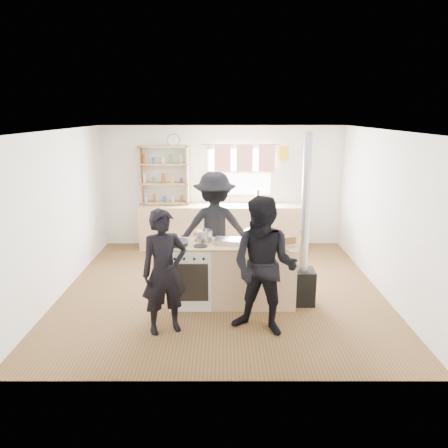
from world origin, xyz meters
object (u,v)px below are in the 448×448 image
at_px(person_near_right, 264,267).
at_px(person_far, 215,228).
at_px(person_near_left, 164,272).
at_px(roast_tray, 227,241).
at_px(cooking_island, 232,274).
at_px(skillet_greens, 177,243).
at_px(stockpot_counter, 253,236).
at_px(stockpot_stove, 204,236).
at_px(thermos, 258,198).
at_px(flue_heater, 303,262).
at_px(bread_board, 287,241).

relative_size(person_near_right, person_far, 0.97).
bearing_deg(person_near_left, roast_tray, 24.11).
bearing_deg(cooking_island, roast_tray, 175.46).
xyz_separation_m(skillet_greens, stockpot_counter, (1.08, 0.14, 0.07)).
relative_size(person_near_left, person_far, 0.88).
xyz_separation_m(stockpot_stove, person_near_right, (0.79, -0.96, -0.13)).
bearing_deg(stockpot_stove, cooking_island, -12.99).
height_order(thermos, stockpot_stove, thermos).
height_order(skillet_greens, flue_heater, flue_heater).
bearing_deg(person_near_left, stockpot_counter, 14.38).
relative_size(roast_tray, person_far, 0.22).
distance_m(thermos, stockpot_stove, 2.85).
bearing_deg(cooking_island, skillet_greens, -172.82).
bearing_deg(flue_heater, cooking_island, -179.86).
relative_size(skillet_greens, person_near_left, 0.23).
xyz_separation_m(stockpot_stove, stockpot_counter, (0.71, -0.05, 0.01)).
height_order(roast_tray, stockpot_counter, stockpot_counter).
distance_m(thermos, stockpot_counter, 2.74).
distance_m(cooking_island, person_near_left, 1.25).
height_order(flue_heater, person_far, flue_heater).
bearing_deg(thermos, person_far, -114.44).
relative_size(flue_heater, person_near_left, 1.55).
distance_m(stockpot_counter, person_near_right, 0.92).
xyz_separation_m(flue_heater, person_far, (-1.30, 0.91, 0.27)).
xyz_separation_m(cooking_island, stockpot_stove, (-0.40, 0.09, 0.55)).
distance_m(cooking_island, roast_tray, 0.50).
bearing_deg(stockpot_stove, person_near_right, -50.73).
bearing_deg(flue_heater, skillet_greens, -176.83).
distance_m(thermos, roast_tray, 2.84).
height_order(skillet_greens, stockpot_counter, stockpot_counter).
bearing_deg(cooking_island, stockpot_stove, 167.01).
xyz_separation_m(thermos, stockpot_stove, (-0.98, -2.68, -0.04)).
xyz_separation_m(stockpot_counter, person_near_left, (-1.18, -0.88, -0.22)).
bearing_deg(person_far, person_near_left, 70.63).
bearing_deg(stockpot_stove, person_far, 80.51).
bearing_deg(person_far, cooking_island, 105.70).
relative_size(thermos, person_far, 0.17).
bearing_deg(bread_board, stockpot_stove, 172.47).
height_order(roast_tray, person_far, person_far).
bearing_deg(cooking_island, thermos, 78.16).
xyz_separation_m(stockpot_counter, person_near_right, (0.08, -0.91, -0.14)).
bearing_deg(person_near_left, person_far, 48.65).
height_order(skillet_greens, person_near_right, person_near_right).
height_order(skillet_greens, bread_board, bread_board).
relative_size(cooking_island, stockpot_counter, 7.07).
height_order(stockpot_counter, person_near_right, person_near_right).
distance_m(thermos, flue_heater, 2.83).
distance_m(skillet_greens, person_near_left, 0.76).
relative_size(skillet_greens, stockpot_counter, 1.34).
distance_m(stockpot_counter, person_near_left, 1.48).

